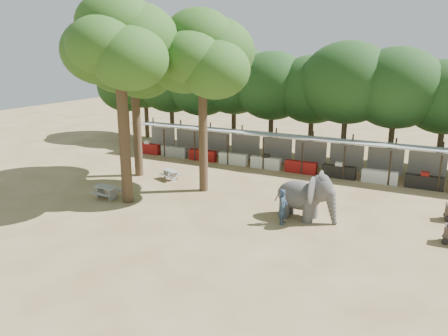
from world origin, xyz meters
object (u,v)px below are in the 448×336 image
at_px(picnic_table_near, 106,190).
at_px(picnic_table_far, 171,173).
at_px(yard_tree_left, 134,60).
at_px(yard_tree_center, 119,44).
at_px(elephant, 306,196).
at_px(yard_tree_back, 202,56).
at_px(handler, 283,207).

xyz_separation_m(picnic_table_near, picnic_table_far, (1.25, 5.21, -0.07)).
bearing_deg(yard_tree_left, picnic_table_near, -73.63).
height_order(yard_tree_center, picnic_table_far, yard_tree_center).
distance_m(yard_tree_left, elephant, 15.46).
bearing_deg(picnic_table_near, yard_tree_left, 110.23).
relative_size(yard_tree_center, elephant, 3.49).
relative_size(yard_tree_back, picnic_table_near, 7.00).
distance_m(yard_tree_back, picnic_table_far, 8.76).
bearing_deg(elephant, yard_tree_left, 170.83).
distance_m(picnic_table_near, picnic_table_far, 5.36).
xyz_separation_m(handler, picnic_table_far, (-9.84, 4.16, -0.51)).
bearing_deg(handler, yard_tree_center, 90.96).
bearing_deg(yard_tree_center, picnic_table_near, -169.18).
height_order(yard_tree_left, picnic_table_near, yard_tree_left).
height_order(handler, picnic_table_far, handler).
relative_size(yard_tree_back, elephant, 3.29).
relative_size(elephant, handler, 1.82).
bearing_deg(yard_tree_center, elephant, 10.72).
distance_m(yard_tree_back, handler, 10.59).
bearing_deg(picnic_table_near, yard_tree_back, 47.73).
height_order(yard_tree_back, picnic_table_near, yard_tree_back).
xyz_separation_m(yard_tree_center, handler, (9.64, 0.77, -8.26)).
xyz_separation_m(yard_tree_back, picnic_table_near, (-4.45, -4.28, -8.04)).
relative_size(yard_tree_left, picnic_table_near, 6.79).
bearing_deg(picnic_table_near, yard_tree_center, 14.68).
relative_size(yard_tree_left, yard_tree_back, 0.97).
relative_size(yard_tree_center, picnic_table_far, 7.18).
bearing_deg(elephant, picnic_table_far, 168.02).
xyz_separation_m(yard_tree_left, yard_tree_center, (3.00, -5.00, 1.01)).
xyz_separation_m(yard_tree_left, picnic_table_far, (2.81, -0.07, -7.77)).
height_order(elephant, handler, elephant).
bearing_deg(yard_tree_back, yard_tree_left, 170.54).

